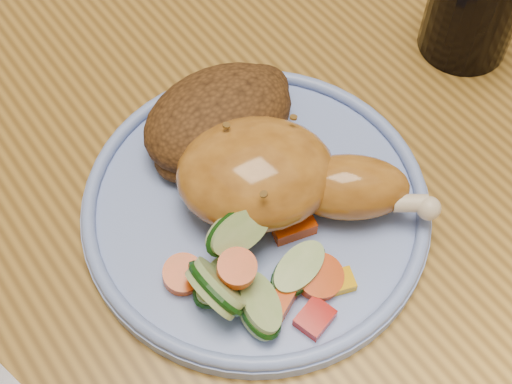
% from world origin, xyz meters
% --- Properties ---
extents(ground, '(4.00, 4.00, 0.00)m').
position_xyz_m(ground, '(0.00, 0.00, 0.00)').
color(ground, brown).
rests_on(ground, ground).
extents(dining_table, '(0.90, 1.40, 0.75)m').
position_xyz_m(dining_table, '(0.00, 0.00, 0.67)').
color(dining_table, olive).
rests_on(dining_table, ground).
extents(plate, '(0.25, 0.25, 0.01)m').
position_xyz_m(plate, '(-0.10, -0.11, 0.76)').
color(plate, '#718BD4').
rests_on(plate, dining_table).
extents(plate_rim, '(0.25, 0.25, 0.01)m').
position_xyz_m(plate_rim, '(-0.10, -0.11, 0.77)').
color(plate_rim, '#718BD4').
rests_on(plate_rim, plate).
extents(chicken_leg, '(0.17, 0.16, 0.06)m').
position_xyz_m(chicken_leg, '(-0.09, -0.11, 0.79)').
color(chicken_leg, '#AF6E24').
rests_on(chicken_leg, plate).
extents(rice_pilaf, '(0.13, 0.09, 0.05)m').
position_xyz_m(rice_pilaf, '(-0.09, -0.04, 0.78)').
color(rice_pilaf, '#4B2C12').
rests_on(rice_pilaf, plate).
extents(vegetable_pile, '(0.11, 0.10, 0.06)m').
position_xyz_m(vegetable_pile, '(-0.14, -0.16, 0.78)').
color(vegetable_pile, '#A50A05').
rests_on(vegetable_pile, plate).
extents(drinking_glass, '(0.07, 0.07, 0.10)m').
position_xyz_m(drinking_glass, '(0.14, -0.08, 0.80)').
color(drinking_glass, black).
rests_on(drinking_glass, dining_table).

